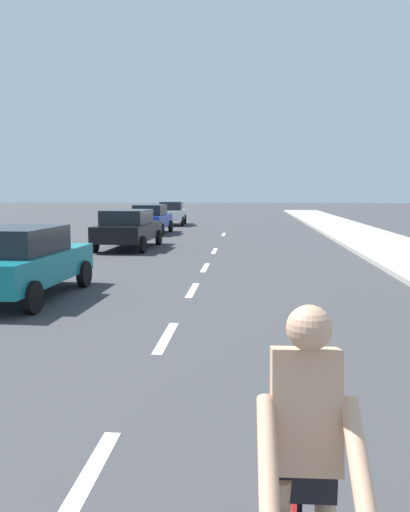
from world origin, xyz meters
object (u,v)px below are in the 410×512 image
object	(u,v)px
parked_car_blue	(151,218)
cyclist	(296,507)
parked_car_white	(172,213)
parked_car_teal	(21,260)
parked_car_black	(128,228)

from	to	relation	value
parked_car_blue	cyclist	bearing A→B (deg)	-76.68
cyclist	parked_car_blue	distance (m)	26.19
cyclist	parked_car_blue	world-z (taller)	cyclist
parked_car_white	cyclist	bearing A→B (deg)	-83.95
cyclist	parked_car_teal	world-z (taller)	cyclist
parked_car_teal	cyclist	bearing A→B (deg)	-56.42
parked_car_teal	parked_car_blue	distance (m)	17.10
cyclist	parked_car_white	bearing A→B (deg)	-81.72
cyclist	parked_car_blue	xyz separation A→B (m)	(-5.51, 25.60, 0.01)
cyclist	parked_car_blue	bearing A→B (deg)	-78.96
parked_car_teal	parked_car_white	bearing A→B (deg)	92.90
cyclist	parked_car_black	xyz separation A→B (m)	(-5.07, 18.32, 0.01)
parked_car_blue	parked_car_white	distance (m)	7.08
parked_car_black	parked_car_blue	world-z (taller)	same
cyclist	parked_car_teal	distance (m)	9.95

